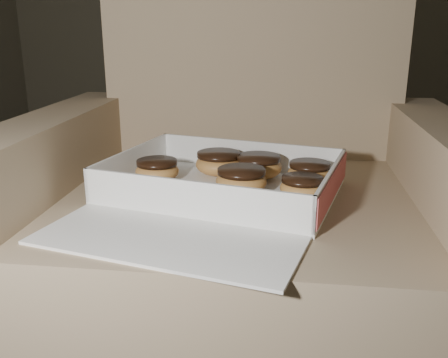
% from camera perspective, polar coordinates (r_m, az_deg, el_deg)
% --- Properties ---
extents(armchair, '(0.88, 0.74, 0.91)m').
position_cam_1_polar(armchair, '(1.06, 1.94, -6.66)').
color(armchair, '#9C8463').
rests_on(armchair, floor).
extents(bakery_box, '(0.51, 0.56, 0.07)m').
position_cam_1_polar(bakery_box, '(0.91, -0.78, -1.64)').
color(bakery_box, white).
rests_on(bakery_box, armchair).
extents(donut_a, '(0.10, 0.10, 0.05)m').
position_cam_1_polar(donut_a, '(1.03, -0.61, 1.89)').
color(donut_a, '#D09148').
rests_on(donut_a, bakery_box).
extents(donut_b, '(0.09, 0.09, 0.05)m').
position_cam_1_polar(donut_b, '(1.01, 3.97, 1.48)').
color(donut_b, '#D09148').
rests_on(donut_b, bakery_box).
extents(donut_c, '(0.10, 0.10, 0.05)m').
position_cam_1_polar(donut_c, '(0.92, 1.99, -0.13)').
color(donut_c, '#D09148').
rests_on(donut_c, bakery_box).
extents(donut_d, '(0.09, 0.09, 0.04)m').
position_cam_1_polar(donut_d, '(1.00, -7.65, 1.05)').
color(donut_d, '#D09148').
rests_on(donut_d, bakery_box).
extents(donut_e, '(0.08, 0.08, 0.04)m').
position_cam_1_polar(donut_e, '(0.91, 8.91, -0.89)').
color(donut_e, '#D09148').
rests_on(donut_e, bakery_box).
extents(donut_f, '(0.09, 0.09, 0.04)m').
position_cam_1_polar(donut_f, '(0.99, 9.74, 0.77)').
color(donut_f, '#D09148').
rests_on(donut_f, bakery_box).
extents(crumb_a, '(0.01, 0.01, 0.00)m').
position_cam_1_polar(crumb_a, '(0.85, -3.93, -3.46)').
color(crumb_a, black).
rests_on(crumb_a, bakery_box).
extents(crumb_b, '(0.01, 0.01, 0.00)m').
position_cam_1_polar(crumb_b, '(0.83, -0.14, -3.96)').
color(crumb_b, black).
rests_on(crumb_b, bakery_box).
extents(crumb_c, '(0.01, 0.01, 0.00)m').
position_cam_1_polar(crumb_c, '(0.79, 7.01, -5.13)').
color(crumb_c, black).
rests_on(crumb_c, bakery_box).
extents(crumb_d, '(0.01, 0.01, 0.00)m').
position_cam_1_polar(crumb_d, '(0.99, -9.43, -0.45)').
color(crumb_d, black).
rests_on(crumb_d, bakery_box).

